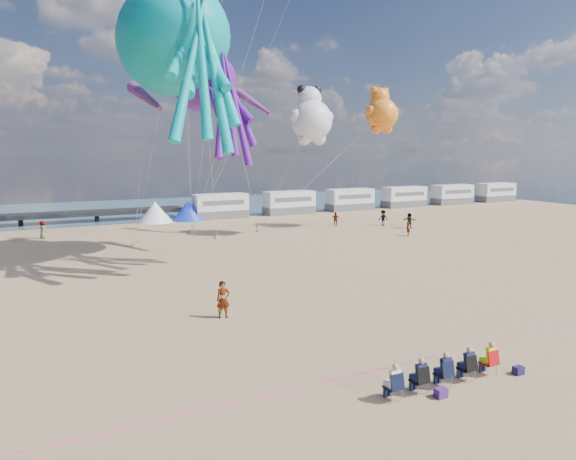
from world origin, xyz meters
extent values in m
plane|color=tan|center=(0.00, 0.00, 0.00)|extent=(120.00, 120.00, 0.00)
plane|color=#3C6072|center=(0.00, 55.00, 0.02)|extent=(120.00, 120.00, 0.00)
cube|color=silver|center=(6.00, 40.00, 1.50)|extent=(6.60, 2.50, 3.00)
cube|color=silver|center=(15.50, 40.00, 1.50)|extent=(6.60, 2.50, 3.00)
cube|color=silver|center=(25.00, 40.00, 1.50)|extent=(6.60, 2.50, 3.00)
cube|color=silver|center=(34.50, 40.00, 1.50)|extent=(6.60, 2.50, 3.00)
cube|color=silver|center=(44.00, 40.00, 1.50)|extent=(6.60, 2.50, 3.00)
cube|color=silver|center=(53.50, 40.00, 1.50)|extent=(6.60, 2.50, 3.00)
cone|color=white|center=(-2.00, 40.00, 1.20)|extent=(4.00, 4.00, 2.40)
cone|color=#1933CC|center=(2.00, 40.00, 1.20)|extent=(4.00, 4.00, 2.40)
cube|color=#441F76|center=(-2.86, -7.72, 0.16)|extent=(0.40, 0.30, 0.32)
cube|color=#1C1646|center=(1.01, -7.63, 0.15)|extent=(0.38, 0.28, 0.30)
cylinder|color=#F2338C|center=(0.00, -5.00, 0.02)|extent=(34.00, 0.03, 0.03)
imported|color=tan|center=(-6.59, 3.48, 0.93)|extent=(0.71, 0.49, 1.87)
imported|color=#7F6659|center=(-14.02, 33.41, 0.84)|extent=(0.53, 0.69, 1.68)
imported|color=#7F6659|center=(19.94, 25.73, 0.88)|extent=(0.95, 0.80, 1.75)
imported|color=#7F6659|center=(15.07, 27.79, 0.77)|extent=(1.13, 1.07, 1.54)
imported|color=#7F6659|center=(21.40, 23.03, 0.82)|extent=(0.94, 0.99, 1.65)
imported|color=#7F6659|center=(17.88, 18.98, 0.76)|extent=(1.15, 1.43, 1.52)
cube|color=gray|center=(-6.89, 25.62, 0.11)|extent=(0.50, 0.35, 0.22)
cube|color=gray|center=(0.85, 26.15, 0.11)|extent=(0.50, 0.35, 0.22)
cube|color=gray|center=(6.00, 27.92, 0.11)|extent=(0.50, 0.35, 0.22)
cube|color=gray|center=(7.03, 30.52, 0.11)|extent=(0.50, 0.35, 0.22)
cube|color=gray|center=(-0.34, 30.59, 0.11)|extent=(0.50, 0.35, 0.22)
camera|label=1|loc=(-14.72, -19.89, 8.21)|focal=32.00mm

